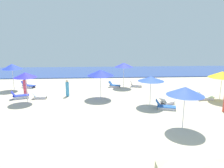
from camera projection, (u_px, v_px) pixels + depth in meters
The scene contains 20 objects.
ground_plane at pixel (116, 156), 9.58m from camera, with size 60.00×60.00×0.00m, color beige.
ocean at pixel (104, 72), 33.51m from camera, with size 60.00×10.85×0.12m, color #2D4996.
umbrella_0 at pixel (222, 74), 17.81m from camera, with size 2.33×2.33×2.56m.
lounge_chair_0_0 at pixel (205, 97), 18.34m from camera, with size 1.45×0.76×0.78m.
umbrella_1 at pixel (124, 65), 22.59m from camera, with size 2.04×2.04×2.73m.
lounge_chair_1_0 at pixel (114, 85), 22.99m from camera, with size 1.43×1.01×0.66m.
lounge_chair_1_1 at pixel (136, 84), 23.16m from camera, with size 1.40×0.99×0.72m.
umbrella_2 at pixel (12, 67), 21.35m from camera, with size 2.00×2.00×2.75m.
lounge_chair_2_0 at pixel (28, 85), 22.80m from camera, with size 1.66×1.20×0.73m.
umbrella_3 at pixel (151, 79), 16.42m from camera, with size 2.11×2.11×2.37m.
lounge_chair_3_0 at pixel (165, 106), 15.85m from camera, with size 1.65×1.04×0.71m.
lounge_chair_3_1 at pixel (167, 101), 17.02m from camera, with size 1.46×1.20×0.61m.
umbrella_5 at pixel (101, 73), 18.45m from camera, with size 2.38×2.38×2.60m.
umbrella_6 at pixel (25, 75), 17.22m from camera, with size 1.90×1.90×2.57m.
lounge_chair_6_0 at pixel (20, 96), 18.63m from camera, with size 1.61×1.07×0.71m.
lounge_chair_6_1 at pixel (39, 96), 18.66m from camera, with size 1.23×0.62×0.61m.
umbrella_7 at pixel (185, 91), 11.99m from camera, with size 2.20×2.20×2.60m.
beachgoer_0 at pixel (67, 88), 19.27m from camera, with size 0.38×0.38×1.60m.
beachgoer_1 at pixel (25, 87), 19.76m from camera, with size 0.44×0.44×1.66m.
beach_ball_0 at pixel (184, 92), 20.51m from camera, with size 0.31×0.31×0.31m, color yellow.
Camera 1 is at (-0.69, -8.60, 5.35)m, focal length 32.92 mm.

